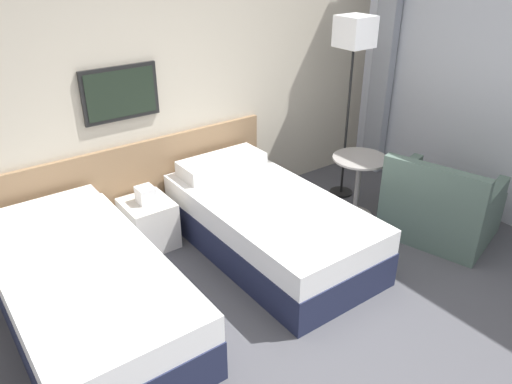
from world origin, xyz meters
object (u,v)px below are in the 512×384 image
Objects in this scene: floor_lamp at (354,42)px; side_table at (359,175)px; nightstand at (149,222)px; bed_near_window at (268,224)px; bed_near_door at (87,293)px; armchair at (440,209)px.

side_table is at bearing -118.91° from floor_lamp.
floor_lamp is (2.06, -0.30, 1.34)m from nightstand.
bed_near_window is 3.13× the size of side_table.
bed_near_door is 1.56m from bed_near_window.
nightstand is 1.97m from side_table.
nightstand is 2.58m from armchair.
armchair is (0.35, -0.68, -0.18)m from side_table.
bed_near_window is 1.07× the size of floor_lamp.
floor_lamp is at bearing -8.25° from nightstand.
armchair is at bearing -83.66° from floor_lamp.
side_table is 0.78m from armchair.
armchair reaches higher than bed_near_door.
armchair is (1.40, -0.71, -0.00)m from bed_near_window.
side_table is (-0.23, -0.42, -1.13)m from floor_lamp.
armchair is (2.96, -0.71, -0.00)m from bed_near_door.
bed_near_door is at bearing -138.64° from nightstand.
bed_near_door is 3.42× the size of nightstand.
nightstand is at bearing 171.75° from floor_lamp.
nightstand is (-0.78, 0.69, -0.04)m from bed_near_window.
side_table reaches higher than nightstand.
armchair reaches higher than nightstand.
bed_near_door is 3.04m from armchair.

